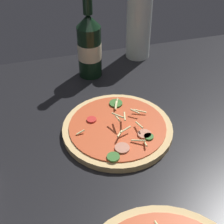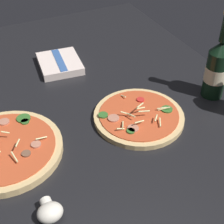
% 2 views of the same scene
% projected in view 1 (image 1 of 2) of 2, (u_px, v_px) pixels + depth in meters
% --- Properties ---
extents(counter_slab, '(1.60, 0.90, 0.03)m').
position_uv_depth(counter_slab, '(168.00, 160.00, 0.69)').
color(counter_slab, black).
rests_on(counter_slab, ground).
extents(pizza_far, '(0.24, 0.24, 0.05)m').
position_uv_depth(pizza_far, '(118.00, 129.00, 0.74)').
color(pizza_far, tan).
rests_on(pizza_far, counter_slab).
extents(beer_bottle, '(0.06, 0.06, 0.25)m').
position_uv_depth(beer_bottle, '(89.00, 44.00, 0.87)').
color(beer_bottle, black).
rests_on(beer_bottle, counter_slab).
extents(oil_bottle, '(0.07, 0.07, 0.25)m').
position_uv_depth(oil_bottle, '(139.00, 18.00, 0.93)').
color(oil_bottle, silver).
rests_on(oil_bottle, counter_slab).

